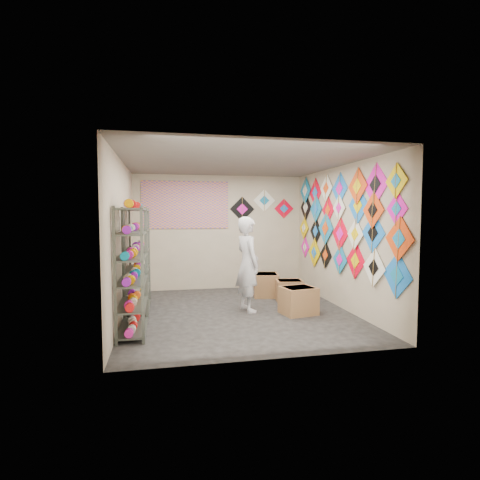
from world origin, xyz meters
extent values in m
plane|color=black|center=(0.00, 0.00, 0.00)|extent=(4.50, 4.50, 0.00)
plane|color=#B7A78C|center=(0.00, 2.25, 1.35)|extent=(4.00, 0.00, 4.00)
plane|color=#B7A78C|center=(0.00, -2.25, 1.35)|extent=(4.00, 0.00, 4.00)
plane|color=#B7A78C|center=(-2.00, 0.00, 1.35)|extent=(0.00, 4.50, 4.50)
plane|color=#B7A78C|center=(2.00, 0.00, 1.35)|extent=(0.00, 4.50, 4.50)
plane|color=#676057|center=(0.00, 0.00, 2.70)|extent=(4.50, 4.50, 0.00)
cube|color=#4C5147|center=(-1.78, -0.85, 0.95)|extent=(0.40, 1.10, 1.90)
cube|color=#4C5147|center=(-1.78, 0.45, 0.95)|extent=(0.40, 1.10, 1.90)
cylinder|color=#F220A2|center=(-1.78, -1.33, 1.04)|extent=(0.12, 0.10, 0.12)
cylinder|color=#FF5E13|center=(-1.78, -1.14, 1.04)|extent=(0.12, 0.10, 0.12)
cylinder|color=#EF9D00|center=(-1.78, -0.95, 1.04)|extent=(0.12, 0.10, 0.12)
cylinder|color=silver|center=(-1.78, -0.75, 1.04)|extent=(0.12, 0.10, 0.12)
cylinder|color=red|center=(-1.78, -0.56, 1.04)|extent=(0.12, 0.10, 0.12)
cylinder|color=purple|center=(-1.78, -0.37, 1.04)|extent=(0.12, 0.10, 0.12)
cylinder|color=beige|center=(-1.78, -0.03, 1.04)|extent=(0.12, 0.10, 0.12)
cylinder|color=#057694|center=(-1.78, 0.16, 1.04)|extent=(0.12, 0.10, 0.12)
cylinder|color=#F220A2|center=(-1.78, 0.35, 1.04)|extent=(0.12, 0.10, 0.12)
cylinder|color=#FF5E13|center=(-1.78, 0.55, 1.04)|extent=(0.12, 0.10, 0.12)
cylinder|color=#EF9D00|center=(-1.78, 0.74, 1.04)|extent=(0.12, 0.10, 0.12)
cylinder|color=silver|center=(-1.78, 0.93, 1.04)|extent=(0.12, 0.10, 0.12)
cube|color=blue|center=(1.99, -1.80, 0.90)|extent=(0.02, 0.70, 0.70)
cube|color=white|center=(1.97, -1.22, 0.94)|extent=(0.03, 0.64, 0.64)
cube|color=red|center=(1.99, -0.60, 0.97)|extent=(0.03, 0.66, 0.65)
cube|color=#1377AA|center=(1.97, -0.04, 0.93)|extent=(0.03, 0.58, 0.58)
cube|color=black|center=(1.99, 0.63, 0.94)|extent=(0.04, 0.57, 0.57)
cube|color=#EFC700|center=(1.97, 1.20, 0.93)|extent=(0.01, 0.64, 0.64)
cube|color=#EE0EB0|center=(1.99, 1.79, 1.00)|extent=(0.01, 0.50, 0.50)
cube|color=#EC410B|center=(1.97, -1.85, 1.44)|extent=(0.04, 0.66, 0.66)
cube|color=blue|center=(1.99, -1.14, 1.49)|extent=(0.04, 0.67, 0.67)
cube|color=white|center=(1.97, -0.60, 1.44)|extent=(0.04, 0.55, 0.55)
cube|color=red|center=(1.99, 0.00, 1.42)|extent=(0.04, 0.65, 0.64)
cube|color=#1377AA|center=(1.97, 0.62, 1.49)|extent=(0.03, 0.69, 0.69)
cube|color=black|center=(1.99, 1.17, 1.41)|extent=(0.02, 0.62, 0.62)
cube|color=#EFC700|center=(1.97, 1.83, 1.46)|extent=(0.03, 0.53, 0.53)
cube|color=#EE0EB0|center=(1.99, -1.75, 1.87)|extent=(0.02, 0.50, 0.50)
cube|color=#EC410B|center=(1.97, -1.15, 1.85)|extent=(0.03, 0.61, 0.61)
cube|color=blue|center=(1.99, -0.65, 1.94)|extent=(0.03, 0.66, 0.66)
cube|color=white|center=(1.97, 0.03, 1.91)|extent=(0.01, 0.50, 0.50)
cube|color=red|center=(1.99, 0.55, 1.87)|extent=(0.02, 0.55, 0.55)
cube|color=#1377AA|center=(1.97, 1.14, 1.90)|extent=(0.03, 0.61, 0.61)
cube|color=black|center=(1.99, 1.77, 1.95)|extent=(0.02, 0.66, 0.66)
cube|color=#EFC700|center=(1.97, -1.74, 2.26)|extent=(0.02, 0.52, 0.52)
cube|color=#EE0EB0|center=(1.99, -1.18, 2.26)|extent=(0.04, 0.70, 0.70)
cube|color=#EC410B|center=(1.97, -0.64, 2.27)|extent=(0.03, 0.64, 0.64)
cube|color=blue|center=(1.99, 0.06, 2.27)|extent=(0.03, 0.64, 0.64)
cube|color=white|center=(1.97, 0.62, 2.32)|extent=(0.03, 0.57, 0.57)
cube|color=red|center=(1.99, 1.22, 2.26)|extent=(0.01, 0.65, 0.65)
cube|color=#1377AA|center=(1.97, 1.77, 2.34)|extent=(0.03, 0.64, 0.64)
cube|color=black|center=(0.55, 2.24, 1.91)|extent=(0.60, 0.02, 0.60)
cube|color=white|center=(1.10, 2.24, 2.12)|extent=(0.54, 0.02, 0.54)
cube|color=red|center=(1.60, 2.24, 1.92)|extent=(0.49, 0.02, 0.49)
cube|color=#6F4698|center=(-0.80, 2.23, 2.00)|extent=(2.00, 0.01, 1.10)
imported|color=silver|center=(0.20, 0.07, 0.87)|extent=(0.82, 0.70, 1.74)
cube|color=olive|center=(1.04, -0.33, 0.24)|extent=(0.66, 0.58, 0.48)
cube|color=olive|center=(1.21, 0.64, 0.22)|extent=(0.59, 0.51, 0.43)
cube|color=olive|center=(0.86, 1.19, 0.25)|extent=(0.62, 0.66, 0.50)
camera|label=1|loc=(-1.31, -6.58, 1.79)|focal=28.00mm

